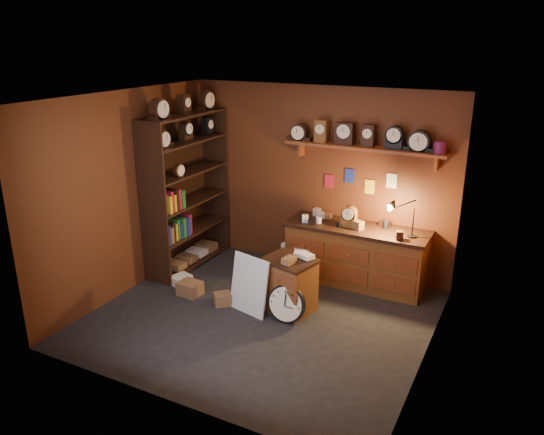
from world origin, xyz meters
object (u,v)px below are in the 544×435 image
Objects in this scene: shelving_unit at (185,185)px; low_cabinet at (289,283)px; workbench at (356,252)px; big_round_clock at (286,304)px.

low_cabinet is (2.01, -0.64, -0.87)m from shelving_unit.
workbench is 2.48× the size of low_cabinet.
shelving_unit is at bearing 176.16° from low_cabinet.
shelving_unit reaches higher than low_cabinet.
workbench is at bearing 74.03° from big_round_clock.
shelving_unit is at bearing 156.70° from big_round_clock.
shelving_unit is 3.24× the size of low_cabinet.
workbench is 4.02× the size of big_round_clock.
workbench is 1.48m from big_round_clock.
shelving_unit is 2.29m from low_cabinet.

